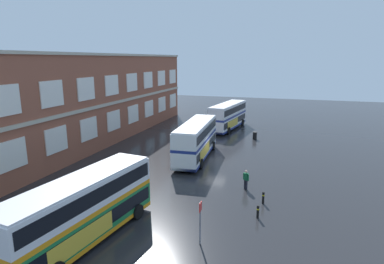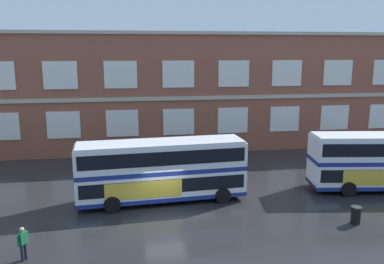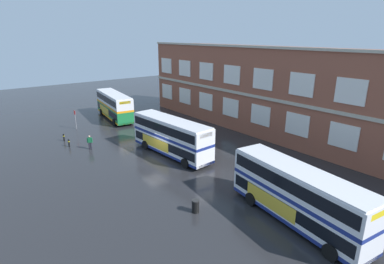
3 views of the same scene
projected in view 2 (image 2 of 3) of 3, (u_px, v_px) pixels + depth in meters
name	position (u px, v px, depth m)	size (l,w,h in m)	color
ground_plane	(162.00, 201.00, 26.40)	(120.00, 120.00, 0.00)	#232326
brick_terminal_building	(174.00, 91.00, 41.07)	(47.75, 8.19, 11.59)	brown
double_decker_middle	(162.00, 170.00, 26.02)	(11.15, 3.42, 4.07)	silver
waiting_passenger	(23.00, 242.00, 18.80)	(0.44, 0.59, 1.70)	black
station_litter_bin	(356.00, 215.00, 22.90)	(0.60, 0.60, 1.03)	black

